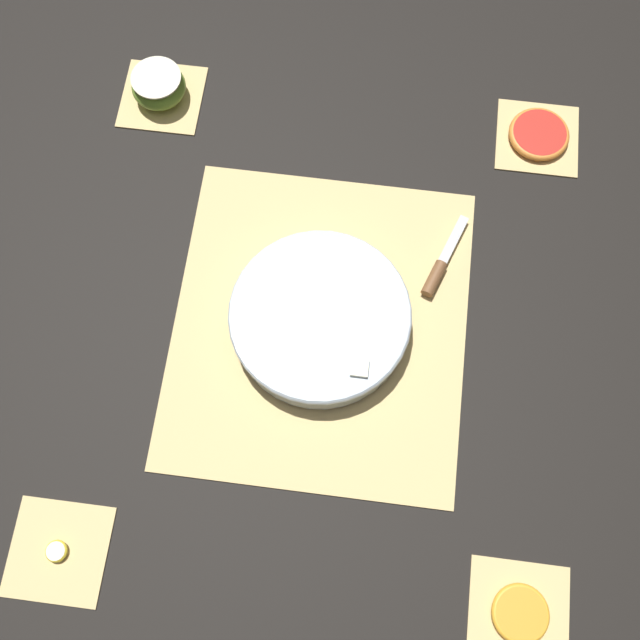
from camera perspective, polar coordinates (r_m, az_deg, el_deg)
name	(u,v)px	position (r m, az deg, el deg)	size (l,w,h in m)	color
ground_plane	(320,326)	(1.09, 0.00, -0.45)	(6.00, 6.00, 0.00)	black
bamboo_mat_center	(320,325)	(1.08, 0.00, -0.40)	(0.48, 0.42, 0.01)	#D6B775
coaster_mat_near_left	(162,96)	(1.29, -11.94, 16.33)	(0.13, 0.13, 0.01)	#D6B775
coaster_mat_near_right	(58,551)	(1.09, -19.32, -16.29)	(0.13, 0.13, 0.01)	#D6B775
coaster_mat_far_left	(537,137)	(1.27, 16.23, 13.22)	(0.13, 0.13, 0.01)	#D6B775
coaster_mat_far_right	(519,613)	(1.06, 14.92, -20.79)	(0.13, 0.13, 0.01)	#D6B775
fruit_salad_bowl	(320,317)	(1.05, -0.01, 0.20)	(0.26, 0.26, 0.06)	silver
paring_knife	(436,274)	(1.11, 8.84, 3.46)	(0.14, 0.06, 0.02)	silver
apple_half	(159,86)	(1.26, -12.20, 17.04)	(0.09, 0.09, 0.05)	#7FAD38
orange_slice_whole	(520,614)	(1.05, 15.03, -20.80)	(0.07, 0.07, 0.01)	orange
banana_coin_single	(56,551)	(1.08, -19.45, -16.27)	(0.03, 0.03, 0.01)	#F7EFC6
grapefruit_slice	(539,134)	(1.26, 16.35, 13.43)	(0.10, 0.10, 0.01)	red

